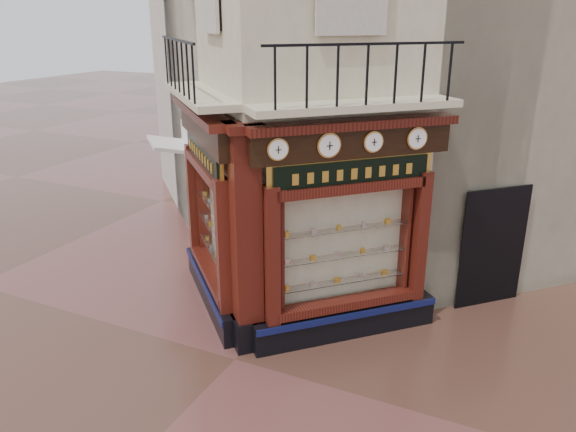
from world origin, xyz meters
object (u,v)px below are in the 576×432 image
Objects in this scene: signboard_left at (203,155)px; signboard_right at (352,173)px; clock_b at (329,145)px; awning at (177,246)px; clock_d at (417,138)px; corner_pilaster at (247,244)px; clock_c at (373,142)px; clock_a at (278,149)px.

signboard_right is (2.92, 0.00, 0.00)m from signboard_left.
clock_b is 0.27× the size of awning.
awning is 6.54m from signboard_right.
signboard_right is (-0.86, -0.70, -0.52)m from clock_d.
clock_b is (1.20, 0.59, 1.67)m from corner_pilaster.
clock_c is 0.16× the size of signboard_right.
corner_pilaster is 2.12m from signboard_left.
corner_pilaster is 2.14m from clock_b.
clock_a is 1.00× the size of clock_c.
corner_pilaster is 2.68m from clock_c.
signboard_right is at bearing 4.75° from clock_a.
clock_d reaches higher than awning.
clock_b is 0.78m from clock_c.
corner_pilaster is at bearing -174.27° from awning.
clock_a is 2.44m from clock_d.
clock_a is 0.16× the size of signboard_right.
corner_pilaster is 11.31× the size of clock_a.
signboard_left is at bearing 137.34° from clock_c.
clock_d is at bearing -5.70° from signboard_right.
clock_c is 3.25m from signboard_left.
awning is 0.72× the size of signboard_left.
clock_d is at bearing 0.00° from clock_a.
clock_c is at bearing -20.50° from signboard_right.
clock_d reaches higher than signboard_left.
awning is at bearing 121.80° from clock_d.
signboard_left is (-3.21, -0.13, -0.52)m from clock_c.
clock_a is (0.60, -0.01, 1.67)m from corner_pilaster.
corner_pilaster is 1.78m from clock_a.
clock_c is at bearing -132.66° from signboard_left.
clock_d is 3.88m from signboard_left.
clock_d is at bearing -0.00° from clock_b.
clock_d is 1.23m from signboard_right.
clock_c is 6.99m from awning.
clock_d is 7.33m from awning.
clock_b is 1.15× the size of clock_c.
signboard_left is 0.99× the size of signboard_right.
clock_a is 6.58m from awning.
clock_c is at bearing -180.00° from clock_d.
clock_c is 0.81m from clock_d.
awning is (-5.63, 2.03, -3.62)m from clock_c.
clock_c is (0.55, 0.55, 0.00)m from clock_b.
clock_d reaches higher than clock_c.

